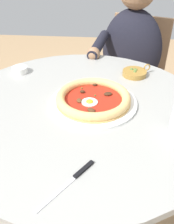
# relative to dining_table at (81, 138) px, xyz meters

# --- Properties ---
(ground_plane) EXTENTS (6.00, 6.00, 0.02)m
(ground_plane) POSITION_rel_dining_table_xyz_m (0.00, 0.00, -0.60)
(ground_plane) COLOR tan
(dining_table) EXTENTS (1.00, 1.00, 0.75)m
(dining_table) POSITION_rel_dining_table_xyz_m (0.00, 0.00, 0.00)
(dining_table) COLOR #999993
(dining_table) RESTS_ON ground
(pizza_on_plate) EXTENTS (0.34, 0.34, 0.04)m
(pizza_on_plate) POSITION_rel_dining_table_xyz_m (-0.02, 0.05, 0.18)
(pizza_on_plate) COLOR white
(pizza_on_plate) RESTS_ON dining_table
(steak_knife) EXTENTS (0.18, 0.13, 0.01)m
(steak_knife) POSITION_rel_dining_table_xyz_m (0.35, 0.02, 0.17)
(steak_knife) COLOR silver
(steak_knife) RESTS_ON dining_table
(ramekin_capers) EXTENTS (0.07, 0.07, 0.03)m
(ramekin_capers) POSITION_rel_dining_table_xyz_m (-0.25, -0.31, 0.18)
(ramekin_capers) COLOR white
(ramekin_capers) RESTS_ON dining_table
(olive_pan) EXTENTS (0.11, 0.13, 0.05)m
(olive_pan) POSITION_rel_dining_table_xyz_m (-0.27, 0.22, 0.18)
(olive_pan) COLOR olive
(olive_pan) RESTS_ON dining_table
(diner_person) EXTENTS (0.48, 0.46, 1.14)m
(diner_person) POSITION_rel_dining_table_xyz_m (-0.71, 0.24, -0.08)
(diner_person) COLOR #282833
(diner_person) RESTS_ON ground
(cafe_chair_diner) EXTENTS (0.55, 0.55, 0.85)m
(cafe_chair_diner) POSITION_rel_dining_table_xyz_m (-0.85, 0.29, -0.08)
(cafe_chair_diner) COLOR #957050
(cafe_chair_diner) RESTS_ON ground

